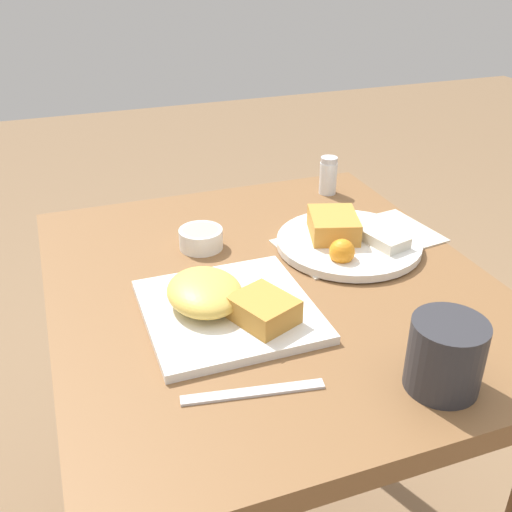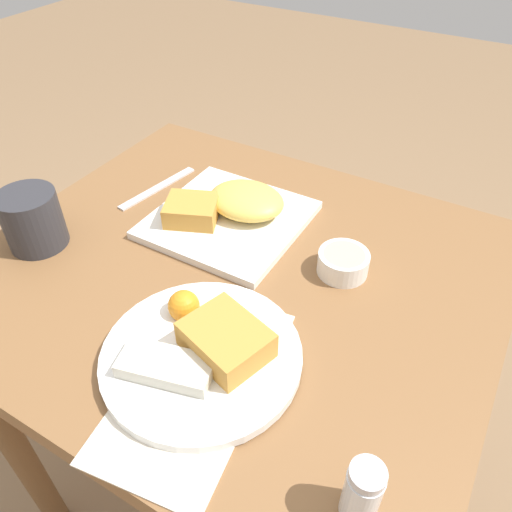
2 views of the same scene
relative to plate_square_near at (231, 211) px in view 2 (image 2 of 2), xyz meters
The scene contains 9 objects.
ground_plane 0.79m from the plate_square_near, 124.55° to the left, with size 8.00×8.00×0.00m, color #846647.
dining_table 0.19m from the plate_square_near, 124.55° to the left, with size 0.80×0.71×0.76m.
menu_card 0.34m from the plate_square_near, 115.09° to the left, with size 0.20×0.32×0.00m.
plate_square_near is the anchor object (origin of this frame).
plate_oval_far 0.30m from the plate_square_near, 115.64° to the left, with size 0.26×0.26×0.05m.
sauce_ramekin 0.22m from the plate_square_near, behind, with size 0.08×0.08×0.04m.
salt_shaker 0.51m from the plate_square_near, 136.71° to the left, with size 0.04×0.04×0.08m.
butter_knife 0.18m from the plate_square_near, ahead, with size 0.05×0.18×0.00m.
coffee_mug 0.32m from the plate_square_near, 40.98° to the left, with size 0.09×0.09×0.10m.
Camera 2 is at (-0.32, 0.49, 1.29)m, focal length 35.00 mm.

